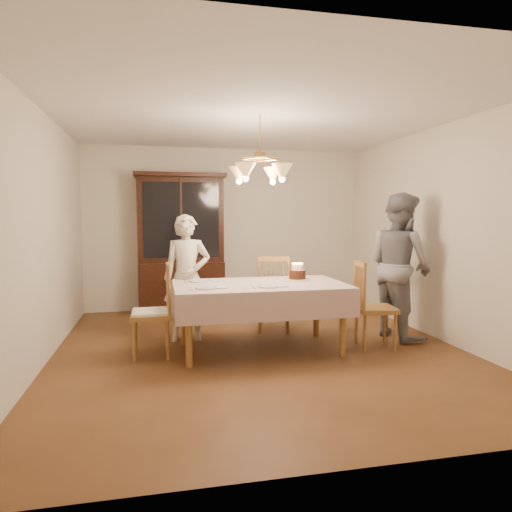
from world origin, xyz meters
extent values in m
plane|color=#563118|center=(0.00, 0.00, 0.00)|extent=(5.00, 5.00, 0.00)
plane|color=white|center=(0.00, 0.00, 2.60)|extent=(5.00, 5.00, 0.00)
plane|color=beige|center=(0.00, 2.50, 1.30)|extent=(4.50, 0.00, 4.50)
plane|color=beige|center=(0.00, -2.50, 1.30)|extent=(4.50, 0.00, 4.50)
plane|color=beige|center=(-2.25, 0.00, 1.30)|extent=(0.00, 5.00, 5.00)
plane|color=beige|center=(2.25, 0.00, 1.30)|extent=(0.00, 5.00, 5.00)
cube|color=brown|center=(0.00, 0.00, 0.73)|extent=(1.80, 1.00, 0.04)
cube|color=beige|center=(0.00, 0.00, 0.75)|extent=(1.90, 1.10, 0.01)
cylinder|color=brown|center=(-0.82, -0.42, 0.35)|extent=(0.07, 0.07, 0.71)
cylinder|color=brown|center=(0.82, -0.42, 0.35)|extent=(0.07, 0.07, 0.71)
cylinder|color=brown|center=(-0.82, 0.42, 0.35)|extent=(0.07, 0.07, 0.71)
cylinder|color=brown|center=(0.82, 0.42, 0.35)|extent=(0.07, 0.07, 0.71)
cube|color=black|center=(-0.75, 2.23, 0.40)|extent=(1.30, 0.50, 0.80)
cube|color=black|center=(-0.75, 2.28, 1.45)|extent=(1.30, 0.40, 1.30)
cube|color=black|center=(-0.75, 2.08, 1.45)|extent=(1.14, 0.01, 1.14)
cube|color=black|center=(-0.75, 2.23, 2.13)|extent=(1.38, 0.54, 0.06)
cube|color=brown|center=(0.37, 0.81, 0.45)|extent=(0.53, 0.51, 0.05)
cube|color=brown|center=(0.32, 0.63, 0.97)|extent=(0.40, 0.13, 0.06)
cylinder|color=brown|center=(0.59, 0.93, 0.21)|extent=(0.04, 0.04, 0.43)
cylinder|color=brown|center=(0.24, 1.02, 0.21)|extent=(0.04, 0.04, 0.43)
cylinder|color=brown|center=(0.50, 0.60, 0.21)|extent=(0.04, 0.04, 0.43)
cylinder|color=brown|center=(0.15, 0.69, 0.21)|extent=(0.04, 0.04, 0.43)
cube|color=brown|center=(-1.19, 0.03, 0.45)|extent=(0.42, 0.44, 0.05)
cube|color=brown|center=(-1.00, 0.03, 0.97)|extent=(0.04, 0.40, 0.06)
cylinder|color=brown|center=(-1.37, 0.21, 0.21)|extent=(0.04, 0.04, 0.43)
cylinder|color=brown|center=(-1.36, -0.15, 0.21)|extent=(0.04, 0.04, 0.43)
cylinder|color=brown|center=(-1.03, 0.21, 0.21)|extent=(0.04, 0.04, 0.43)
cylinder|color=brown|center=(-1.02, -0.15, 0.21)|extent=(0.04, 0.04, 0.43)
cube|color=silver|center=(-1.19, 0.03, 0.48)|extent=(0.38, 0.40, 0.03)
cube|color=brown|center=(1.32, -0.18, 0.45)|extent=(0.49, 0.51, 0.05)
cube|color=brown|center=(1.13, -0.15, 0.97)|extent=(0.10, 0.40, 0.06)
cylinder|color=brown|center=(1.46, -0.39, 0.21)|extent=(0.04, 0.04, 0.43)
cylinder|color=brown|center=(1.52, -0.03, 0.21)|extent=(0.04, 0.04, 0.43)
cylinder|color=brown|center=(1.12, -0.33, 0.21)|extent=(0.04, 0.04, 0.43)
cylinder|color=brown|center=(1.18, 0.02, 0.21)|extent=(0.04, 0.04, 0.43)
imported|color=beige|center=(-0.77, 0.60, 0.77)|extent=(0.59, 0.42, 1.53)
imported|color=slate|center=(1.83, 0.20, 0.90)|extent=(0.84, 0.99, 1.79)
cylinder|color=white|center=(0.49, 0.18, 0.77)|extent=(0.30, 0.30, 0.01)
cylinder|color=#32160B|center=(0.49, 0.18, 0.82)|extent=(0.19, 0.19, 0.11)
cylinder|color=#598CD8|center=(0.55, 0.18, 0.91)|extent=(0.01, 0.01, 0.07)
sphere|color=#FFB23F|center=(0.55, 0.18, 0.95)|extent=(0.01, 0.01, 0.01)
cylinder|color=pink|center=(0.55, 0.21, 0.91)|extent=(0.01, 0.01, 0.07)
sphere|color=#FFB23F|center=(0.55, 0.21, 0.95)|extent=(0.01, 0.01, 0.01)
cylinder|color=#EACC66|center=(0.54, 0.22, 0.91)|extent=(0.01, 0.01, 0.07)
sphere|color=#FFB23F|center=(0.54, 0.22, 0.95)|extent=(0.01, 0.01, 0.01)
cylinder|color=#598CD8|center=(0.52, 0.24, 0.91)|extent=(0.01, 0.01, 0.07)
sphere|color=#FFB23F|center=(0.52, 0.24, 0.95)|extent=(0.01, 0.01, 0.01)
cylinder|color=pink|center=(0.50, 0.24, 0.91)|extent=(0.01, 0.01, 0.07)
sphere|color=#FFB23F|center=(0.50, 0.24, 0.95)|extent=(0.01, 0.01, 0.01)
cylinder|color=#EACC66|center=(0.48, 0.24, 0.91)|extent=(0.01, 0.01, 0.07)
sphere|color=#FFB23F|center=(0.48, 0.24, 0.95)|extent=(0.01, 0.01, 0.01)
cylinder|color=#598CD8|center=(0.46, 0.23, 0.91)|extent=(0.01, 0.01, 0.07)
sphere|color=#FFB23F|center=(0.46, 0.23, 0.95)|extent=(0.01, 0.01, 0.01)
cylinder|color=pink|center=(0.45, 0.22, 0.91)|extent=(0.01, 0.01, 0.07)
sphere|color=#FFB23F|center=(0.45, 0.22, 0.95)|extent=(0.01, 0.01, 0.01)
cylinder|color=#EACC66|center=(0.44, 0.20, 0.91)|extent=(0.01, 0.01, 0.07)
sphere|color=#FFB23F|center=(0.44, 0.20, 0.95)|extent=(0.01, 0.01, 0.01)
cylinder|color=#598CD8|center=(0.44, 0.17, 0.91)|extent=(0.01, 0.01, 0.07)
sphere|color=#FFB23F|center=(0.44, 0.17, 0.95)|extent=(0.01, 0.01, 0.01)
cylinder|color=pink|center=(0.45, 0.15, 0.91)|extent=(0.01, 0.01, 0.07)
sphere|color=#FFB23F|center=(0.45, 0.15, 0.95)|extent=(0.01, 0.01, 0.01)
cylinder|color=#EACC66|center=(0.46, 0.14, 0.91)|extent=(0.01, 0.01, 0.07)
sphere|color=#FFB23F|center=(0.46, 0.14, 0.95)|extent=(0.01, 0.01, 0.01)
cylinder|color=#598CD8|center=(0.48, 0.13, 0.91)|extent=(0.01, 0.01, 0.07)
sphere|color=#FFB23F|center=(0.48, 0.13, 0.95)|extent=(0.01, 0.01, 0.01)
cylinder|color=pink|center=(0.50, 0.13, 0.91)|extent=(0.01, 0.01, 0.07)
sphere|color=#FFB23F|center=(0.50, 0.13, 0.95)|extent=(0.01, 0.01, 0.01)
cylinder|color=#EACC66|center=(0.52, 0.13, 0.91)|extent=(0.01, 0.01, 0.07)
sphere|color=#FFB23F|center=(0.52, 0.13, 0.95)|extent=(0.01, 0.01, 0.01)
cylinder|color=#598CD8|center=(0.54, 0.15, 0.91)|extent=(0.01, 0.01, 0.07)
sphere|color=#FFB23F|center=(0.54, 0.15, 0.95)|extent=(0.01, 0.01, 0.01)
cylinder|color=pink|center=(0.55, 0.16, 0.91)|extent=(0.01, 0.01, 0.07)
sphere|color=#FFB23F|center=(0.55, 0.16, 0.95)|extent=(0.01, 0.01, 0.01)
cylinder|color=white|center=(-0.62, -0.23, 0.77)|extent=(0.23, 0.23, 0.02)
cube|color=silver|center=(-0.78, -0.23, 0.76)|extent=(0.01, 0.16, 0.01)
cube|color=silver|center=(-0.46, -0.23, 0.76)|extent=(0.10, 0.10, 0.01)
cylinder|color=white|center=(0.03, -0.27, 0.77)|extent=(0.23, 0.23, 0.02)
cube|color=silver|center=(-0.13, -0.27, 0.76)|extent=(0.02, 0.16, 0.01)
cube|color=silver|center=(0.19, -0.27, 0.76)|extent=(0.10, 0.10, 0.01)
cylinder|color=white|center=(-0.63, 0.31, 0.77)|extent=(0.26, 0.26, 0.02)
cube|color=silver|center=(-0.81, 0.31, 0.76)|extent=(0.01, 0.16, 0.01)
cube|color=silver|center=(-0.46, 0.31, 0.76)|extent=(0.10, 0.10, 0.01)
cylinder|color=#BF8C3F|center=(0.00, 0.00, 2.40)|extent=(0.02, 0.02, 0.40)
cylinder|color=#BF8C3F|center=(0.00, 0.00, 2.15)|extent=(0.12, 0.12, 0.10)
cone|color=#D8994C|center=(0.20, 0.20, 1.97)|extent=(0.22, 0.22, 0.18)
sphere|color=#FFD899|center=(0.20, 0.20, 1.90)|extent=(0.07, 0.07, 0.07)
cone|color=#D8994C|center=(-0.20, 0.20, 1.97)|extent=(0.22, 0.22, 0.18)
sphere|color=#FFD899|center=(-0.20, 0.20, 1.90)|extent=(0.07, 0.07, 0.07)
cone|color=#D8994C|center=(-0.20, -0.20, 1.97)|extent=(0.22, 0.22, 0.18)
sphere|color=#FFD899|center=(-0.20, -0.20, 1.90)|extent=(0.07, 0.07, 0.07)
cone|color=#D8994C|center=(0.20, -0.20, 1.97)|extent=(0.22, 0.22, 0.18)
sphere|color=#FFD899|center=(0.20, -0.20, 1.90)|extent=(0.07, 0.07, 0.07)
camera|label=1|loc=(-1.11, -4.92, 1.51)|focal=32.00mm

